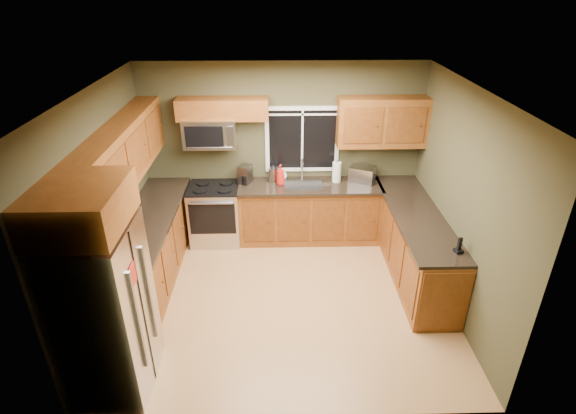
{
  "coord_description": "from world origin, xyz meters",
  "views": [
    {
      "loc": [
        -0.07,
        -4.69,
        3.77
      ],
      "look_at": [
        0.05,
        0.35,
        1.15
      ],
      "focal_mm": 28.0,
      "sensor_mm": 36.0,
      "label": 1
    }
  ],
  "objects_px": {
    "range": "(215,214)",
    "soap_bottle_a": "(281,175)",
    "paper_towel_roll": "(337,172)",
    "cordless_phone": "(459,248)",
    "toaster_oven": "(362,174)",
    "coffee_maker": "(245,175)",
    "microwave": "(210,133)",
    "kettle": "(273,174)",
    "refrigerator": "(105,312)",
    "soap_bottle_c": "(283,174)"
  },
  "relations": [
    {
      "from": "coffee_maker",
      "to": "kettle",
      "type": "height_order",
      "value": "coffee_maker"
    },
    {
      "from": "microwave",
      "to": "toaster_oven",
      "type": "relative_size",
      "value": 1.68
    },
    {
      "from": "range",
      "to": "coffee_maker",
      "type": "bearing_deg",
      "value": 12.32
    },
    {
      "from": "paper_towel_roll",
      "to": "soap_bottle_c",
      "type": "bearing_deg",
      "value": 172.46
    },
    {
      "from": "kettle",
      "to": "soap_bottle_a",
      "type": "bearing_deg",
      "value": -47.18
    },
    {
      "from": "refrigerator",
      "to": "soap_bottle_a",
      "type": "relative_size",
      "value": 5.68
    },
    {
      "from": "refrigerator",
      "to": "range",
      "type": "bearing_deg",
      "value": 76.03
    },
    {
      "from": "cordless_phone",
      "to": "microwave",
      "type": "bearing_deg",
      "value": 146.27
    },
    {
      "from": "soap_bottle_a",
      "to": "toaster_oven",
      "type": "bearing_deg",
      "value": 4.81
    },
    {
      "from": "range",
      "to": "soap_bottle_a",
      "type": "height_order",
      "value": "soap_bottle_a"
    },
    {
      "from": "refrigerator",
      "to": "paper_towel_roll",
      "type": "bearing_deg",
      "value": 48.48
    },
    {
      "from": "paper_towel_roll",
      "to": "cordless_phone",
      "type": "xyz_separation_m",
      "value": [
        1.16,
        -2.01,
        -0.1
      ]
    },
    {
      "from": "microwave",
      "to": "soap_bottle_c",
      "type": "relative_size",
      "value": 4.33
    },
    {
      "from": "toaster_oven",
      "to": "paper_towel_roll",
      "type": "bearing_deg",
      "value": -177.96
    },
    {
      "from": "refrigerator",
      "to": "coffee_maker",
      "type": "height_order",
      "value": "refrigerator"
    },
    {
      "from": "refrigerator",
      "to": "coffee_maker",
      "type": "relative_size",
      "value": 6.44
    },
    {
      "from": "kettle",
      "to": "paper_towel_roll",
      "type": "height_order",
      "value": "paper_towel_roll"
    },
    {
      "from": "coffee_maker",
      "to": "cordless_phone",
      "type": "relative_size",
      "value": 1.45
    },
    {
      "from": "refrigerator",
      "to": "soap_bottle_c",
      "type": "relative_size",
      "value": 10.26
    },
    {
      "from": "range",
      "to": "paper_towel_roll",
      "type": "relative_size",
      "value": 2.71
    },
    {
      "from": "kettle",
      "to": "soap_bottle_c",
      "type": "bearing_deg",
      "value": 31.11
    },
    {
      "from": "paper_towel_roll",
      "to": "cordless_phone",
      "type": "height_order",
      "value": "paper_towel_roll"
    },
    {
      "from": "kettle",
      "to": "refrigerator",
      "type": "bearing_deg",
      "value": -118.73
    },
    {
      "from": "range",
      "to": "toaster_oven",
      "type": "relative_size",
      "value": 2.08
    },
    {
      "from": "refrigerator",
      "to": "toaster_oven",
      "type": "relative_size",
      "value": 3.98
    },
    {
      "from": "microwave",
      "to": "soap_bottle_a",
      "type": "relative_size",
      "value": 2.4
    },
    {
      "from": "kettle",
      "to": "soap_bottle_a",
      "type": "height_order",
      "value": "soap_bottle_a"
    },
    {
      "from": "refrigerator",
      "to": "paper_towel_roll",
      "type": "height_order",
      "value": "refrigerator"
    },
    {
      "from": "range",
      "to": "soap_bottle_a",
      "type": "relative_size",
      "value": 2.96
    },
    {
      "from": "kettle",
      "to": "cordless_phone",
      "type": "relative_size",
      "value": 1.41
    },
    {
      "from": "refrigerator",
      "to": "microwave",
      "type": "relative_size",
      "value": 2.37
    },
    {
      "from": "range",
      "to": "toaster_oven",
      "type": "xyz_separation_m",
      "value": [
        2.27,
        0.14,
        0.59
      ]
    },
    {
      "from": "refrigerator",
      "to": "coffee_maker",
      "type": "distance_m",
      "value": 3.11
    },
    {
      "from": "range",
      "to": "soap_bottle_c",
      "type": "xyz_separation_m",
      "value": [
        1.05,
        0.23,
        0.56
      ]
    },
    {
      "from": "refrigerator",
      "to": "soap_bottle_a",
      "type": "distance_m",
      "value": 3.28
    },
    {
      "from": "kettle",
      "to": "soap_bottle_c",
      "type": "xyz_separation_m",
      "value": [
        0.14,
        0.08,
        -0.04
      ]
    },
    {
      "from": "soap_bottle_a",
      "to": "microwave",
      "type": "bearing_deg",
      "value": 174.06
    },
    {
      "from": "microwave",
      "to": "toaster_oven",
      "type": "xyz_separation_m",
      "value": [
        2.27,
        -0.0,
        -0.67
      ]
    },
    {
      "from": "microwave",
      "to": "cordless_phone",
      "type": "height_order",
      "value": "microwave"
    },
    {
      "from": "microwave",
      "to": "cordless_phone",
      "type": "bearing_deg",
      "value": -33.73
    },
    {
      "from": "soap_bottle_a",
      "to": "paper_towel_roll",
      "type": "bearing_deg",
      "value": 6.1
    },
    {
      "from": "toaster_oven",
      "to": "cordless_phone",
      "type": "distance_m",
      "value": 2.16
    },
    {
      "from": "soap_bottle_a",
      "to": "kettle",
      "type": "bearing_deg",
      "value": 132.82
    },
    {
      "from": "range",
      "to": "microwave",
      "type": "height_order",
      "value": "microwave"
    },
    {
      "from": "refrigerator",
      "to": "kettle",
      "type": "height_order",
      "value": "refrigerator"
    },
    {
      "from": "toaster_oven",
      "to": "coffee_maker",
      "type": "height_order",
      "value": "coffee_maker"
    },
    {
      "from": "soap_bottle_a",
      "to": "soap_bottle_c",
      "type": "xyz_separation_m",
      "value": [
        0.03,
        0.2,
        -0.07
      ]
    },
    {
      "from": "toaster_oven",
      "to": "coffee_maker",
      "type": "bearing_deg",
      "value": -179.0
    },
    {
      "from": "range",
      "to": "coffee_maker",
      "type": "relative_size",
      "value": 3.36
    },
    {
      "from": "range",
      "to": "toaster_oven",
      "type": "bearing_deg",
      "value": 3.43
    }
  ]
}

